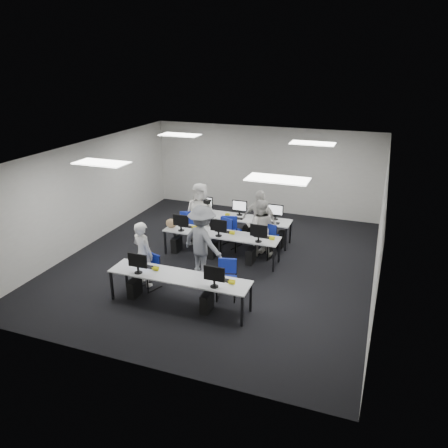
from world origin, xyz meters
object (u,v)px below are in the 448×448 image
(chair_5, at_px, (196,232))
(chair_6, at_px, (231,236))
(chair_1, at_px, (227,286))
(student_3, at_px, (259,221))
(desk_mid, at_px, (221,235))
(student_0, at_px, (143,254))
(chair_0, at_px, (150,278))
(student_1, at_px, (260,227))
(chair_3, at_px, (229,240))
(student_2, at_px, (200,214))
(photographer, at_px, (202,242))
(chair_7, at_px, (270,243))
(chair_2, at_px, (188,235))
(chair_4, at_px, (266,247))
(desk_front, at_px, (179,278))

(chair_5, distance_m, chair_6, 1.11)
(chair_1, relative_size, student_3, 0.50)
(desk_mid, distance_m, student_0, 2.37)
(chair_5, height_order, chair_6, chair_5)
(chair_0, distance_m, student_1, 3.40)
(chair_5, bearing_deg, chair_1, -60.44)
(chair_0, relative_size, chair_5, 0.88)
(chair_3, relative_size, student_0, 0.58)
(chair_0, xyz_separation_m, student_2, (0.07, 2.95, 0.65))
(photographer, bearing_deg, chair_7, -99.27)
(photographer, bearing_deg, student_0, 60.30)
(chair_6, xyz_separation_m, photographer, (-0.04, -2.02, 0.64))
(chair_1, height_order, chair_3, chair_3)
(chair_2, height_order, student_3, student_3)
(chair_0, height_order, student_2, student_2)
(chair_7, bearing_deg, photographer, -120.96)
(desk_mid, xyz_separation_m, chair_1, (0.86, -1.92, -0.40))
(chair_0, height_order, photographer, photographer)
(chair_5, height_order, student_1, student_1)
(chair_3, height_order, chair_5, chair_5)
(student_3, bearing_deg, chair_1, -75.82)
(chair_3, bearing_deg, chair_1, -86.23)
(chair_1, relative_size, chair_5, 0.95)
(student_3, relative_size, photographer, 0.96)
(chair_4, distance_m, chair_6, 1.20)
(student_0, relative_size, photographer, 0.87)
(desk_mid, xyz_separation_m, student_1, (0.92, 0.62, 0.12))
(chair_6, bearing_deg, photographer, -70.76)
(chair_0, bearing_deg, student_0, 172.98)
(desk_mid, bearing_deg, photographer, -93.53)
(chair_0, bearing_deg, chair_4, 71.27)
(chair_4, height_order, student_2, student_2)
(chair_1, distance_m, chair_7, 2.82)
(chair_1, height_order, photographer, photographer)
(chair_2, relative_size, chair_5, 1.02)
(chair_4, bearing_deg, student_2, -171.58)
(chair_1, bearing_deg, photographer, 125.08)
(desk_front, height_order, chair_1, chair_1)
(chair_4, relative_size, chair_5, 0.94)
(chair_4, xyz_separation_m, student_3, (-0.30, 0.30, 0.62))
(chair_4, relative_size, chair_6, 0.97)
(desk_front, bearing_deg, chair_1, 38.21)
(chair_2, xyz_separation_m, student_0, (0.03, -2.57, 0.50))
(desk_mid, height_order, photographer, photographer)
(chair_1, distance_m, student_2, 3.35)
(chair_5, height_order, student_3, student_3)
(desk_front, bearing_deg, chair_7, 71.81)
(chair_7, relative_size, student_0, 0.54)
(chair_6, relative_size, chair_7, 1.06)
(desk_front, height_order, student_0, student_0)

